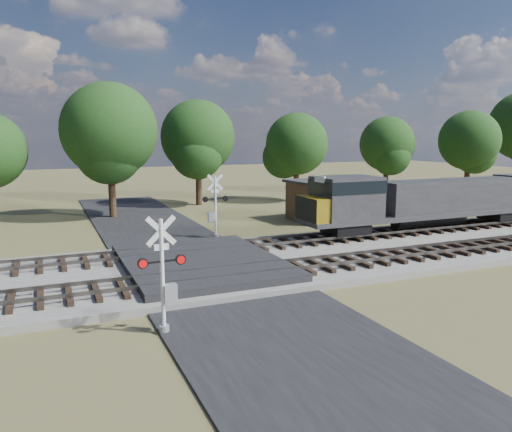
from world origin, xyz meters
name	(u,v)px	position (x,y,z in m)	size (l,w,h in m)	color
ground	(204,274)	(0.00, 0.00, 0.00)	(160.00, 160.00, 0.00)	brown
ballast_bed	(375,249)	(10.00, 0.50, 0.15)	(140.00, 10.00, 0.30)	gray
road	(204,273)	(0.00, 0.00, 0.04)	(7.00, 60.00, 0.08)	black
crossing_panel	(201,264)	(0.00, 0.50, 0.32)	(7.00, 9.00, 0.62)	#262628
track_near	(283,268)	(3.12, -2.00, 0.41)	(140.00, 2.60, 0.33)	black
track_far	(243,246)	(3.12, 3.00, 0.41)	(140.00, 2.60, 0.33)	black
crossing_signal_near	(165,285)	(-3.25, -6.29, 1.62)	(1.57, 0.34, 3.90)	silver
crossing_signal_far	(214,212)	(2.96, 7.30, 1.68)	(1.63, 0.36, 4.04)	silver
equipment_shed	(322,200)	(12.65, 10.66, 1.53)	(4.80, 4.80, 3.03)	#4B3620
treeline	(221,134)	(8.14, 20.68, 6.48)	(85.09, 11.30, 11.53)	black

